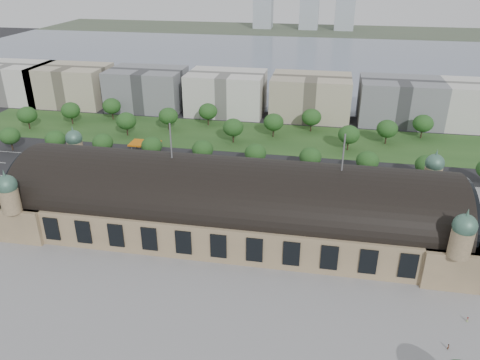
% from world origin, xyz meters
% --- Properties ---
extents(ground, '(900.00, 900.00, 0.00)m').
position_xyz_m(ground, '(0.00, 0.00, 0.00)').
color(ground, black).
rests_on(ground, ground).
extents(station, '(150.00, 48.40, 44.30)m').
position_xyz_m(station, '(0.00, 0.00, 10.28)').
color(station, tan).
rests_on(station, ground).
extents(plaza_south, '(190.00, 48.00, 0.12)m').
position_xyz_m(plaza_south, '(10.00, -44.00, 0.00)').
color(plaza_south, gray).
rests_on(plaza_south, ground).
extents(road_slab, '(260.00, 26.00, 0.10)m').
position_xyz_m(road_slab, '(-20.00, 38.00, 0.00)').
color(road_slab, black).
rests_on(road_slab, ground).
extents(grass_belt, '(300.00, 45.00, 0.10)m').
position_xyz_m(grass_belt, '(-15.00, 93.00, 0.00)').
color(grass_belt, '#23471C').
rests_on(grass_belt, ground).
extents(petrol_station, '(14.00, 13.00, 5.05)m').
position_xyz_m(petrol_station, '(-53.91, 65.28, 2.95)').
color(petrol_station, '#C3620B').
rests_on(petrol_station, ground).
extents(lake, '(700.00, 320.00, 0.08)m').
position_xyz_m(lake, '(0.00, 298.00, 0.00)').
color(lake, slate).
rests_on(lake, ground).
extents(far_shore, '(700.00, 120.00, 0.14)m').
position_xyz_m(far_shore, '(0.00, 498.00, 0.00)').
color(far_shore, '#44513D').
rests_on(far_shore, ground).
extents(office_0, '(45.00, 32.00, 24.00)m').
position_xyz_m(office_0, '(-170.00, 133.00, 12.00)').
color(office_0, silver).
rests_on(office_0, ground).
extents(office_1, '(45.00, 32.00, 24.00)m').
position_xyz_m(office_1, '(-130.00, 133.00, 12.00)').
color(office_1, '#B5A98E').
rests_on(office_1, ground).
extents(office_2, '(45.00, 32.00, 24.00)m').
position_xyz_m(office_2, '(-80.00, 133.00, 12.00)').
color(office_2, slate).
rests_on(office_2, ground).
extents(office_3, '(45.00, 32.00, 24.00)m').
position_xyz_m(office_3, '(-30.00, 133.00, 12.00)').
color(office_3, silver).
rests_on(office_3, ground).
extents(office_4, '(45.00, 32.00, 24.00)m').
position_xyz_m(office_4, '(20.00, 133.00, 12.00)').
color(office_4, '#B5A98E').
rests_on(office_4, ground).
extents(office_5, '(45.00, 32.00, 24.00)m').
position_xyz_m(office_5, '(70.00, 133.00, 12.00)').
color(office_5, slate).
rests_on(office_5, ground).
extents(tree_row_0, '(9.60, 9.60, 11.52)m').
position_xyz_m(tree_row_0, '(-120.00, 53.00, 7.43)').
color(tree_row_0, '#2D2116').
rests_on(tree_row_0, ground).
extents(tree_row_1, '(9.60, 9.60, 11.52)m').
position_xyz_m(tree_row_1, '(-96.00, 53.00, 7.43)').
color(tree_row_1, '#2D2116').
rests_on(tree_row_1, ground).
extents(tree_row_2, '(9.60, 9.60, 11.52)m').
position_xyz_m(tree_row_2, '(-72.00, 53.00, 7.43)').
color(tree_row_2, '#2D2116').
rests_on(tree_row_2, ground).
extents(tree_row_3, '(9.60, 9.60, 11.52)m').
position_xyz_m(tree_row_3, '(-48.00, 53.00, 7.43)').
color(tree_row_3, '#2D2116').
rests_on(tree_row_3, ground).
extents(tree_row_4, '(9.60, 9.60, 11.52)m').
position_xyz_m(tree_row_4, '(-24.00, 53.00, 7.43)').
color(tree_row_4, '#2D2116').
rests_on(tree_row_4, ground).
extents(tree_row_5, '(9.60, 9.60, 11.52)m').
position_xyz_m(tree_row_5, '(0.00, 53.00, 7.43)').
color(tree_row_5, '#2D2116').
rests_on(tree_row_5, ground).
extents(tree_row_6, '(9.60, 9.60, 11.52)m').
position_xyz_m(tree_row_6, '(24.00, 53.00, 7.43)').
color(tree_row_6, '#2D2116').
rests_on(tree_row_6, ground).
extents(tree_row_7, '(9.60, 9.60, 11.52)m').
position_xyz_m(tree_row_7, '(48.00, 53.00, 7.43)').
color(tree_row_7, '#2D2116').
rests_on(tree_row_7, ground).
extents(tree_row_8, '(9.60, 9.60, 11.52)m').
position_xyz_m(tree_row_8, '(72.00, 53.00, 7.43)').
color(tree_row_8, '#2D2116').
rests_on(tree_row_8, ground).
extents(tree_belt_0, '(10.40, 10.40, 12.48)m').
position_xyz_m(tree_belt_0, '(-130.00, 83.00, 8.05)').
color(tree_belt_0, '#2D2116').
rests_on(tree_belt_0, ground).
extents(tree_belt_1, '(10.40, 10.40, 12.48)m').
position_xyz_m(tree_belt_1, '(-111.00, 95.00, 8.05)').
color(tree_belt_1, '#2D2116').
rests_on(tree_belt_1, ground).
extents(tree_belt_2, '(10.40, 10.40, 12.48)m').
position_xyz_m(tree_belt_2, '(-92.00, 107.00, 8.05)').
color(tree_belt_2, '#2D2116').
rests_on(tree_belt_2, ground).
extents(tree_belt_3, '(10.40, 10.40, 12.48)m').
position_xyz_m(tree_belt_3, '(-73.00, 83.00, 8.05)').
color(tree_belt_3, '#2D2116').
rests_on(tree_belt_3, ground).
extents(tree_belt_4, '(10.40, 10.40, 12.48)m').
position_xyz_m(tree_belt_4, '(-54.00, 95.00, 8.05)').
color(tree_belt_4, '#2D2116').
rests_on(tree_belt_4, ground).
extents(tree_belt_5, '(10.40, 10.40, 12.48)m').
position_xyz_m(tree_belt_5, '(-35.00, 107.00, 8.05)').
color(tree_belt_5, '#2D2116').
rests_on(tree_belt_5, ground).
extents(tree_belt_6, '(10.40, 10.40, 12.48)m').
position_xyz_m(tree_belt_6, '(-16.00, 83.00, 8.05)').
color(tree_belt_6, '#2D2116').
rests_on(tree_belt_6, ground).
extents(tree_belt_7, '(10.40, 10.40, 12.48)m').
position_xyz_m(tree_belt_7, '(3.00, 95.00, 8.05)').
color(tree_belt_7, '#2D2116').
rests_on(tree_belt_7, ground).
extents(tree_belt_8, '(10.40, 10.40, 12.48)m').
position_xyz_m(tree_belt_8, '(22.00, 107.00, 8.05)').
color(tree_belt_8, '#2D2116').
rests_on(tree_belt_8, ground).
extents(tree_belt_9, '(10.40, 10.40, 12.48)m').
position_xyz_m(tree_belt_9, '(41.00, 83.00, 8.05)').
color(tree_belt_9, '#2D2116').
rests_on(tree_belt_9, ground).
extents(tree_belt_10, '(10.40, 10.40, 12.48)m').
position_xyz_m(tree_belt_10, '(60.00, 95.00, 8.05)').
color(tree_belt_10, '#2D2116').
rests_on(tree_belt_10, ground).
extents(tree_belt_11, '(10.40, 10.40, 12.48)m').
position_xyz_m(tree_belt_11, '(79.00, 107.00, 8.05)').
color(tree_belt_11, '#2D2116').
rests_on(tree_belt_11, ground).
extents(traffic_car_1, '(4.83, 2.18, 1.54)m').
position_xyz_m(traffic_car_1, '(-71.38, 44.86, 0.77)').
color(traffic_car_1, '#999CA1').
rests_on(traffic_car_1, ground).
extents(traffic_car_2, '(4.67, 2.33, 1.27)m').
position_xyz_m(traffic_car_2, '(-66.44, 35.47, 0.63)').
color(traffic_car_2, black).
rests_on(traffic_car_2, ground).
extents(traffic_car_3, '(5.28, 2.65, 1.47)m').
position_xyz_m(traffic_car_3, '(-43.08, 43.89, 0.74)').
color(traffic_car_3, maroon).
rests_on(traffic_car_3, ground).
extents(traffic_car_4, '(3.84, 1.80, 1.27)m').
position_xyz_m(traffic_car_4, '(-11.59, 30.45, 0.64)').
color(traffic_car_4, '#181C43').
rests_on(traffic_car_4, ground).
extents(traffic_car_5, '(4.95, 1.81, 1.62)m').
position_xyz_m(traffic_car_5, '(30.65, 42.17, 0.81)').
color(traffic_car_5, '#5B5E63').
rests_on(traffic_car_5, ground).
extents(parked_car_0, '(4.23, 3.81, 1.40)m').
position_xyz_m(parked_car_0, '(-72.02, 21.00, 0.70)').
color(parked_car_0, black).
rests_on(parked_car_0, ground).
extents(parked_car_1, '(6.30, 5.59, 1.62)m').
position_xyz_m(parked_car_1, '(-63.71, 21.00, 0.81)').
color(parked_car_1, maroon).
rests_on(parked_car_1, ground).
extents(parked_car_2, '(5.92, 4.72, 1.61)m').
position_xyz_m(parked_car_2, '(-52.18, 25.00, 0.80)').
color(parked_car_2, '#1C1946').
rests_on(parked_car_2, ground).
extents(parked_car_3, '(5.11, 4.35, 1.65)m').
position_xyz_m(parked_car_3, '(-51.49, 21.00, 0.83)').
color(parked_car_3, '#5A5B61').
rests_on(parked_car_3, ground).
extents(parked_car_4, '(4.45, 3.41, 1.41)m').
position_xyz_m(parked_car_4, '(-39.13, 25.00, 0.70)').
color(parked_car_4, silver).
rests_on(parked_car_4, ground).
extents(parked_car_5, '(5.20, 4.48, 1.33)m').
position_xyz_m(parked_car_5, '(-43.87, 25.00, 0.66)').
color(parked_car_5, '#93949B').
rests_on(parked_car_5, ground).
extents(parked_car_6, '(5.42, 3.73, 1.46)m').
position_xyz_m(parked_car_6, '(-24.44, 21.00, 0.73)').
color(parked_car_6, black).
rests_on(parked_car_6, ground).
extents(bus_west, '(12.23, 3.60, 3.36)m').
position_xyz_m(bus_west, '(-13.78, 30.22, 1.68)').
color(bus_west, '#B43F1C').
rests_on(bus_west, ground).
extents(bus_mid, '(13.81, 4.17, 3.79)m').
position_xyz_m(bus_mid, '(22.16, 27.34, 1.90)').
color(bus_mid, beige).
rests_on(bus_mid, ground).
extents(bus_east, '(11.99, 2.98, 3.33)m').
position_xyz_m(bus_east, '(19.19, 29.38, 1.66)').
color(bus_east, silver).
rests_on(bus_east, ground).
extents(pedestrian_0, '(0.78, 0.49, 1.53)m').
position_xyz_m(pedestrian_0, '(68.84, -33.27, 0.76)').
color(pedestrian_0, gray).
rests_on(pedestrian_0, ground).
extents(pedestrian_1, '(0.57, 0.71, 1.71)m').
position_xyz_m(pedestrian_1, '(61.95, -44.18, 0.86)').
color(pedestrian_1, gray).
rests_on(pedestrian_1, ground).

